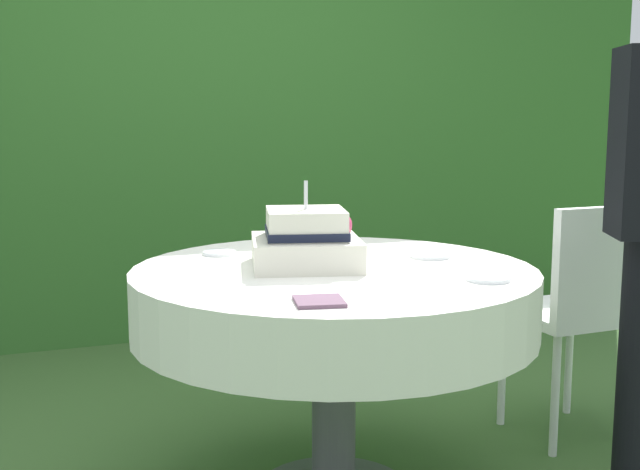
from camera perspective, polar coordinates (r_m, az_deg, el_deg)
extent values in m
cube|color=#336628|center=(4.53, -9.28, 11.59)|extent=(5.58, 0.43, 2.90)
cylinder|color=#4C4C51|center=(2.56, 0.98, -10.83)|extent=(0.14, 0.14, 0.71)
cylinder|color=brown|center=(2.47, 1.01, -2.73)|extent=(1.21, 1.21, 0.03)
cylinder|color=white|center=(2.48, 1.00, -4.60)|extent=(1.24, 1.24, 0.20)
cube|color=silver|center=(2.48, -1.00, -1.23)|extent=(0.40, 0.40, 0.09)
cube|color=silver|center=(2.46, -1.01, 0.82)|extent=(0.29, 0.29, 0.09)
cube|color=black|center=(2.47, -1.00, 0.17)|extent=(0.30, 0.30, 0.02)
sphere|color=#D13866|center=(2.60, 1.36, 0.72)|extent=(0.09, 0.09, 0.09)
cylinder|color=silver|center=(2.45, -1.01, 2.86)|extent=(0.01, 0.01, 0.09)
cylinder|color=white|center=(2.66, 7.84, -1.45)|extent=(0.13, 0.13, 0.01)
cylinder|color=white|center=(2.71, -7.13, -1.27)|extent=(0.11, 0.11, 0.01)
cylinder|color=white|center=(2.33, 11.86, -3.03)|extent=(0.13, 0.13, 0.01)
cube|color=#6B4C60|center=(2.01, -0.06, -4.72)|extent=(0.14, 0.14, 0.01)
cylinder|color=white|center=(3.44, 17.24, -8.41)|extent=(0.03, 0.03, 0.45)
cylinder|color=white|center=(3.25, 12.80, -9.22)|extent=(0.03, 0.03, 0.45)
cylinder|color=white|center=(3.21, 20.89, -9.83)|extent=(0.03, 0.03, 0.45)
cylinder|color=white|center=(3.01, 16.33, -10.84)|extent=(0.03, 0.03, 0.45)
cube|color=white|center=(3.15, 17.01, -5.31)|extent=(0.41, 0.41, 0.04)
cube|color=white|center=(2.98, 19.37, -1.92)|extent=(0.40, 0.05, 0.40)
cylinder|color=black|center=(2.65, 21.58, -9.25)|extent=(0.12, 0.12, 0.85)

